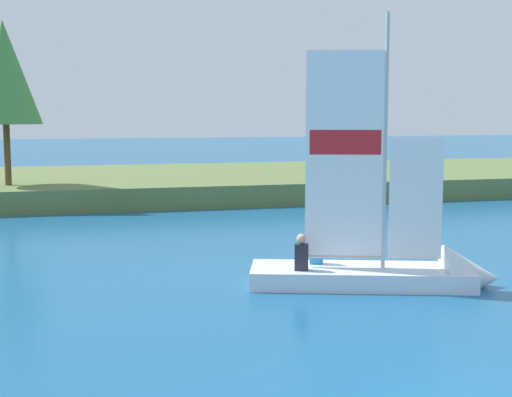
{
  "coord_description": "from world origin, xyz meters",
  "views": [
    {
      "loc": [
        -4.39,
        -6.45,
        3.55
      ],
      "look_at": [
        0.74,
        12.75,
        1.2
      ],
      "focal_mm": 50.45,
      "sensor_mm": 36.0,
      "label": 1
    }
  ],
  "objects": [
    {
      "name": "sailboat",
      "position": [
        2.36,
        6.84,
        0.36
      ],
      "size": [
        5.3,
        2.95,
        6.05
      ],
      "rotation": [
        0.0,
        0.0,
        -0.32
      ],
      "color": "silver",
      "rests_on": "ground"
    },
    {
      "name": "shoreline_tree_midleft",
      "position": [
        -6.45,
        22.1,
        5.07
      ],
      "size": [
        2.67,
        2.67,
        6.14
      ],
      "color": "brown",
      "rests_on": "shore_bank"
    },
    {
      "name": "shore_bank",
      "position": [
        0.0,
        25.92,
        0.43
      ],
      "size": [
        80.0,
        12.56,
        0.86
      ],
      "primitive_type": "cube",
      "color": "#5B703D",
      "rests_on": "ground"
    }
  ]
}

